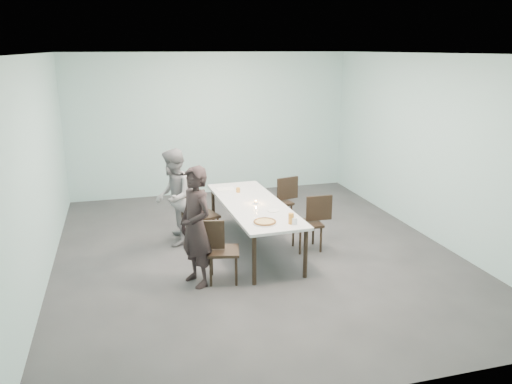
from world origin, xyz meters
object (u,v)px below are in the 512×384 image
object	(u,v)px
side_plate	(273,211)
beer_glass	(291,219)
chair_far_left	(199,212)
pizza	(265,222)
chair_far_right	(282,198)
table	(253,207)
chair_near_right	(312,219)
diner_near	(196,227)
water_tumbler	(294,221)
amber_tumbler	(238,190)
tealight	(256,202)
chair_near_left	(217,246)
diner_far	(174,197)

from	to	relation	value
side_plate	beer_glass	xyz separation A→B (m)	(0.07, -0.60, 0.07)
chair_far_left	pizza	xyz separation A→B (m)	(0.68, -1.46, 0.27)
chair_far_right	beer_glass	distance (m)	2.06
table	chair_near_right	size ratio (longest dim) A/B	3.03
diner_near	side_plate	size ratio (longest dim) A/B	9.04
table	chair_far_left	distance (m)	0.96
chair_far_left	chair_near_right	world-z (taller)	same
water_tumbler	table	bearing A→B (deg)	105.36
chair_far_left	water_tumbler	xyz separation A→B (m)	(1.06, -1.60, 0.29)
beer_glass	amber_tumbler	xyz separation A→B (m)	(-0.34, 1.71, -0.03)
chair_far_left	tealight	distance (m)	1.02
chair_far_right	side_plate	distance (m)	1.51
diner_near	tealight	world-z (taller)	diner_near
chair_far_right	tealight	bearing A→B (deg)	38.24
tealight	beer_glass	bearing A→B (deg)	-77.60
diner_near	pizza	world-z (taller)	diner_near
table	beer_glass	bearing A→B (deg)	-76.41
pizza	beer_glass	bearing A→B (deg)	-18.83
table	side_plate	size ratio (longest dim) A/B	14.63
chair_far_right	pizza	bearing A→B (deg)	51.27
table	beer_glass	world-z (taller)	beer_glass
table	diner_near	bearing A→B (deg)	-136.76
pizza	chair_near_left	bearing A→B (deg)	-175.87
tealight	amber_tumbler	bearing A→B (deg)	99.52
diner_near	side_plate	world-z (taller)	diner_near
chair_far_right	pizza	xyz separation A→B (m)	(-0.87, -1.85, 0.27)
table	chair_near_left	bearing A→B (deg)	-128.25
diner_far	tealight	size ratio (longest dim) A/B	27.86
chair_far_left	side_plate	bearing A→B (deg)	-62.40
chair_far_left	chair_near_left	bearing A→B (deg)	-106.93
chair_far_left	side_plate	world-z (taller)	chair_far_left
chair_near_right	water_tumbler	world-z (taller)	chair_near_right
chair_far_left	diner_far	bearing A→B (deg)	158.46
diner_near	tealight	distance (m)	1.45
chair_near_left	chair_far_left	size ratio (longest dim) A/B	1.00
table	chair_near_right	xyz separation A→B (m)	(0.88, -0.26, -0.19)
table	tealight	world-z (taller)	tealight
side_plate	water_tumbler	bearing A→B (deg)	-80.40
chair_far_left	tealight	xyz separation A→B (m)	(0.80, -0.57, 0.27)
pizza	side_plate	world-z (taller)	pizza
chair_far_right	diner_near	distance (m)	2.67
chair_far_left	amber_tumbler	xyz separation A→B (m)	(0.68, 0.13, 0.29)
side_plate	chair_near_left	bearing A→B (deg)	-150.67
diner_far	side_plate	bearing A→B (deg)	64.25
table	beer_glass	size ratio (longest dim) A/B	17.55
water_tumbler	amber_tumbler	xyz separation A→B (m)	(-0.38, 1.73, -0.01)
table	diner_near	world-z (taller)	diner_near
side_plate	chair_far_left	bearing A→B (deg)	134.58
diner_near	pizza	bearing A→B (deg)	70.47
diner_near	pizza	size ratio (longest dim) A/B	4.79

